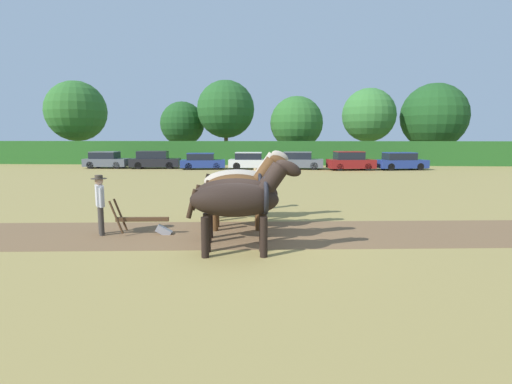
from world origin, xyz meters
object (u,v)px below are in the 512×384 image
at_px(tree_center_left, 226,109).
at_px(parked_car_center_left, 202,161).
at_px(tree_center, 297,123).
at_px(draft_horse_trail_left, 241,188).
at_px(tree_center_right, 369,115).
at_px(draft_horse_trail_right, 241,181).
at_px(draft_horse_lead_left, 239,200).
at_px(parked_car_right, 350,161).
at_px(tree_left, 182,124).
at_px(parked_car_center_right, 299,161).
at_px(plow, 147,224).
at_px(draft_horse_lead_right, 240,194).
at_px(parked_car_far_left, 106,160).
at_px(parked_car_left, 155,160).
at_px(tree_far_left, 76,111).
at_px(farmer_at_plow, 100,200).
at_px(tree_right, 434,116).
at_px(parked_car_center, 250,161).
at_px(farmer_beside_team, 256,186).
at_px(parked_car_far_right, 401,161).

xyz_separation_m(tree_center_left, parked_car_center_left, (-0.63, -10.52, -5.19)).
xyz_separation_m(tree_center, draft_horse_trail_left, (-2.79, -33.60, -3.11)).
bearing_deg(tree_center_right, draft_horse_trail_right, -108.39).
relative_size(tree_center_left, tree_center, 1.24).
relative_size(draft_horse_lead_left, parked_car_right, 0.68).
height_order(tree_left, draft_horse_lead_left, tree_left).
xyz_separation_m(tree_center, parked_car_center_right, (-0.08, -10.36, -3.64)).
height_order(tree_center_left, parked_car_center_left, tree_center_left).
height_order(tree_center, plow, tree_center).
relative_size(draft_horse_lead_right, parked_car_far_left, 0.75).
distance_m(draft_horse_lead_right, parked_car_far_left, 28.64).
height_order(tree_center_right, parked_car_center_left, tree_center_right).
relative_size(tree_center_right, parked_car_left, 1.81).
height_order(tree_far_left, parked_car_right, tree_far_left).
relative_size(draft_horse_lead_left, farmer_at_plow, 1.61).
xyz_separation_m(tree_right, plow, (-21.04, -36.27, -4.79)).
height_order(tree_right, draft_horse_lead_right, tree_right).
relative_size(plow, parked_car_center, 0.45).
distance_m(tree_left, tree_center, 13.37).
xyz_separation_m(tree_center, parked_car_far_left, (-17.45, -10.42, -3.65)).
height_order(tree_center_left, farmer_beside_team, tree_center_left).
relative_size(tree_center_right, parked_car_center_right, 1.97).
bearing_deg(parked_car_center_right, plow, -97.27).
bearing_deg(draft_horse_lead_right, parked_car_far_left, 115.69).
bearing_deg(parked_car_far_left, parked_car_right, -2.87).
bearing_deg(draft_horse_trail_right, tree_center_right, 66.23).
height_order(farmer_beside_team, parked_car_center_right, farmer_beside_team).
bearing_deg(tree_right, parked_car_far_left, -159.81).
distance_m(tree_right, draft_horse_trail_left, 40.04).
bearing_deg(parked_car_center_right, tree_center_right, 59.32).
distance_m(tree_left, parked_car_left, 12.15).
distance_m(draft_horse_lead_right, parked_car_left, 26.66).
distance_m(tree_center_right, parked_car_center_left, 21.11).
relative_size(parked_car_far_left, parked_car_center, 1.01).
bearing_deg(plow, tree_center, 75.71).
height_order(tree_center, parked_car_far_right, tree_center).
xyz_separation_m(tree_center_right, farmer_beside_team, (-10.69, -31.44, -4.31)).
bearing_deg(parked_car_left, tree_center_right, 21.09).
xyz_separation_m(tree_center_right, parked_car_far_right, (0.45, -11.59, -4.53)).
bearing_deg(draft_horse_trail_right, tree_center_left, 93.58).
bearing_deg(tree_left, tree_right, 1.04).
bearing_deg(parked_car_center, tree_center_left, 107.92).
bearing_deg(tree_center_right, tree_center, -172.65).
relative_size(plow, parked_car_far_left, 0.45).
xyz_separation_m(tree_center, plow, (-5.41, -34.53, -4.05)).
bearing_deg(parked_car_center, tree_left, 125.65).
height_order(tree_center_right, draft_horse_lead_right, tree_center_right).
xyz_separation_m(tree_left, farmer_at_plow, (6.60, -35.86, -3.32)).
distance_m(tree_far_left, draft_horse_lead_left, 43.01).
distance_m(plow, parked_car_center_left, 23.72).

